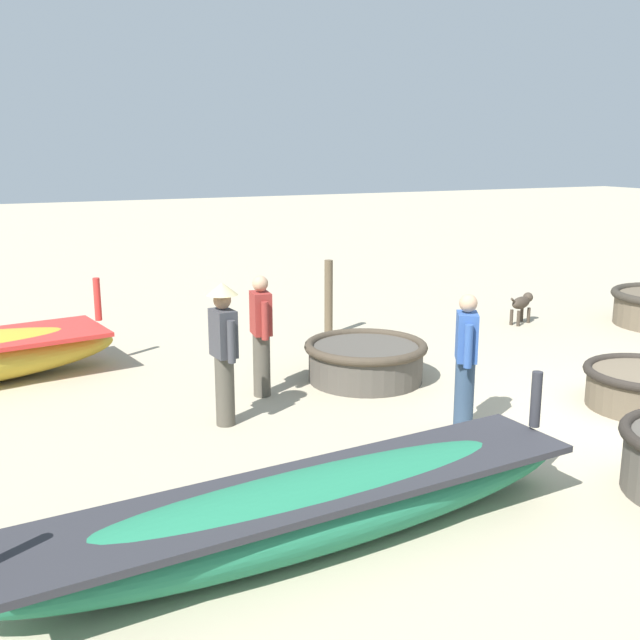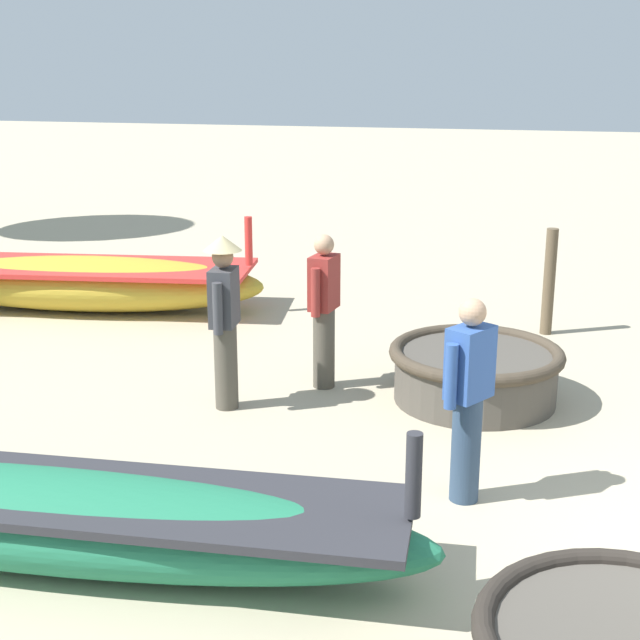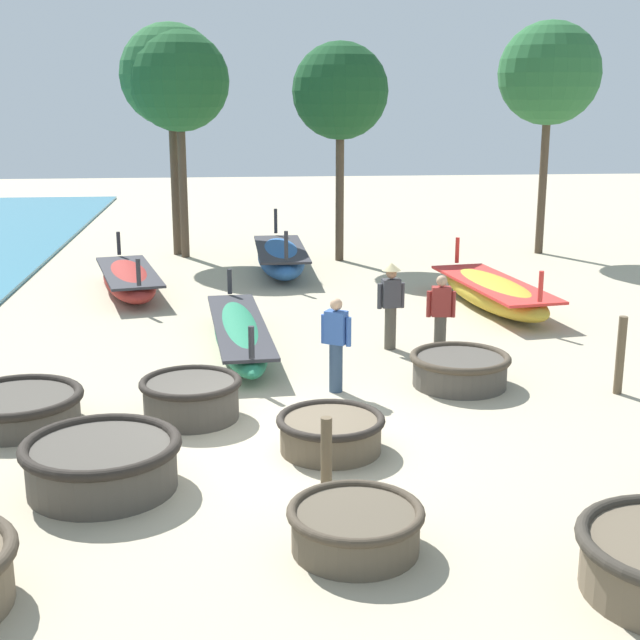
% 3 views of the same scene
% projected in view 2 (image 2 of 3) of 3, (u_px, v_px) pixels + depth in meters
% --- Properties ---
extents(coracle_tilted, '(1.69, 1.69, 0.55)m').
position_uv_depth(coracle_tilted, '(475.00, 371.00, 8.63)').
color(coracle_tilted, '#4C473F').
rests_on(coracle_tilted, ground).
extents(long_boat_white_hull, '(1.33, 5.32, 1.09)m').
position_uv_depth(long_boat_white_hull, '(42.00, 516.00, 5.84)').
color(long_boat_white_hull, '#237551').
rests_on(long_boat_white_hull, ground).
extents(long_boat_blue_hull, '(1.98, 4.86, 1.28)m').
position_uv_depth(long_boat_blue_hull, '(89.00, 282.00, 11.83)').
color(long_boat_blue_hull, gold).
rests_on(long_boat_blue_hull, ground).
extents(fisherman_hauling, '(0.53, 0.36, 1.67)m').
position_uv_depth(fisherman_hauling, '(224.00, 311.00, 8.26)').
color(fisherman_hauling, '#4C473D').
rests_on(fisherman_hauling, ground).
extents(fisherman_standing_left, '(0.53, 0.26, 1.57)m').
position_uv_depth(fisherman_standing_left, '(324.00, 307.00, 8.85)').
color(fisherman_standing_left, '#4C473D').
rests_on(fisherman_standing_left, ground).
extents(fisherman_with_hat, '(0.47, 0.36, 1.57)m').
position_uv_depth(fisherman_with_hat, '(468.00, 396.00, 6.50)').
color(fisherman_with_hat, '#2D425B').
rests_on(fisherman_with_hat, ground).
extents(mooring_post_shoreline, '(0.14, 0.14, 1.29)m').
position_uv_depth(mooring_post_shoreline, '(549.00, 282.00, 10.67)').
color(mooring_post_shoreline, brown).
rests_on(mooring_post_shoreline, ground).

